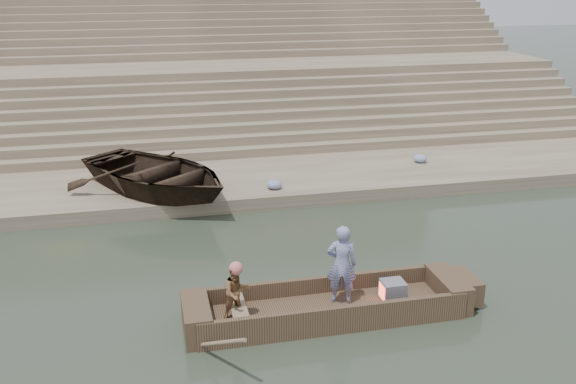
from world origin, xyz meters
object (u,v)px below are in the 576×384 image
object	(u,v)px
standing_man	(342,264)
television	(392,291)
rowing_man	(237,292)
beached_rowboat	(157,174)
main_rowboat	(327,312)

from	to	relation	value
standing_man	television	world-z (taller)	standing_man
rowing_man	beached_rowboat	bearing A→B (deg)	84.97
main_rowboat	rowing_man	distance (m)	1.90
standing_man	television	size ratio (longest dim) A/B	3.53
standing_man	rowing_man	bearing A→B (deg)	22.42
standing_man	television	bearing A→B (deg)	-171.98
beached_rowboat	main_rowboat	bearing A→B (deg)	-106.08
standing_man	beached_rowboat	xyz separation A→B (m)	(-3.35, 6.97, -0.09)
television	main_rowboat	bearing A→B (deg)	180.00
rowing_man	standing_man	bearing A→B (deg)	-9.63
television	beached_rowboat	xyz separation A→B (m)	(-4.37, 7.13, 0.52)
rowing_man	television	xyz separation A→B (m)	(3.12, 0.03, -0.35)
main_rowboat	television	bearing A→B (deg)	0.00
main_rowboat	standing_man	world-z (taller)	standing_man
rowing_man	beached_rowboat	xyz separation A→B (m)	(-1.25, 7.16, 0.17)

